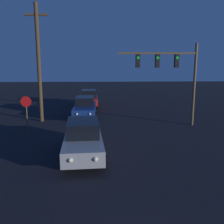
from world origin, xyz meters
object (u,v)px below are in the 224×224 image
car_far (89,98)px  traffic_signal_mast (172,69)px  stop_sign (26,108)px  car_mid (85,107)px  car_near (83,138)px  utility_pole (39,62)px

car_far → traffic_signal_mast: 10.97m
traffic_signal_mast → stop_sign: size_ratio=2.39×
car_mid → car_far: same height
car_far → stop_sign: (-3.30, -10.55, 0.79)m
car_mid → car_far: size_ratio=0.99×
car_mid → car_near: bearing=92.4°
car_mid → utility_pole: utility_pole is taller
car_far → traffic_signal_mast: traffic_signal_mast is taller
car_far → stop_sign: 11.09m
traffic_signal_mast → stop_sign: 9.89m
car_mid → traffic_signal_mast: size_ratio=0.85×
traffic_signal_mast → car_mid: bearing=153.8°
car_near → stop_sign: size_ratio=2.07×
car_far → traffic_signal_mast: size_ratio=0.86×
traffic_signal_mast → stop_sign: bearing=-168.1°
car_near → utility_pole: size_ratio=0.57×
car_mid → stop_sign: size_ratio=2.05×
stop_sign → utility_pole: utility_pole is taller
car_near → car_far: (-0.38, 14.35, 0.00)m
car_mid → utility_pole: 5.02m
stop_sign → car_near: bearing=-45.9°
car_far → utility_pole: 8.41m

